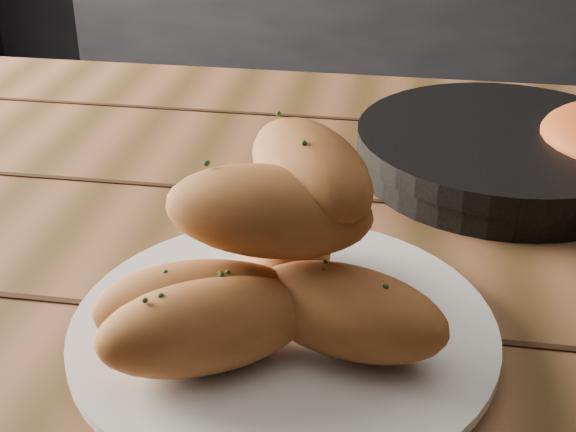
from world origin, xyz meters
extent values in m
cube|color=black|center=(0.00, 1.70, 0.45)|extent=(2.80, 0.60, 0.90)
cube|color=brown|center=(-0.33, -0.46, 0.73)|extent=(1.52, 0.92, 0.04)
cylinder|color=white|center=(-0.39, -0.59, 0.76)|extent=(0.26, 0.26, 0.01)
cylinder|color=white|center=(-0.39, -0.59, 0.76)|extent=(0.29, 0.29, 0.01)
ellipsoid|color=#B46432|center=(-0.44, -0.62, 0.80)|extent=(0.15, 0.10, 0.06)
ellipsoid|color=#B46432|center=(-0.34, -0.61, 0.80)|extent=(0.14, 0.09, 0.06)
ellipsoid|color=#B46432|center=(-0.39, -0.54, 0.80)|extent=(0.07, 0.13, 0.06)
ellipsoid|color=#B46432|center=(-0.40, -0.59, 0.86)|extent=(0.13, 0.06, 0.06)
ellipsoid|color=#B46432|center=(-0.38, -0.56, 0.87)|extent=(0.12, 0.14, 0.06)
ellipsoid|color=#B46432|center=(-0.43, -0.64, 0.80)|extent=(0.15, 0.12, 0.06)
cylinder|color=black|center=(-0.22, -0.28, 0.77)|extent=(0.28, 0.28, 0.03)
cylinder|color=black|center=(-0.22, -0.28, 0.79)|extent=(0.29, 0.29, 0.02)
camera|label=1|loc=(-0.32, -1.03, 1.09)|focal=50.00mm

